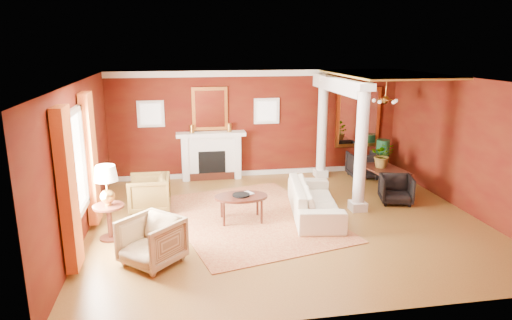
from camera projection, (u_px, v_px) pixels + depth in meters
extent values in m
plane|color=brown|center=(286.00, 220.00, 9.57)|extent=(8.00, 8.00, 0.00)
cube|color=#541D0B|center=(257.00, 124.00, 12.55)|extent=(8.00, 0.04, 2.90)
cube|color=#541D0B|center=(352.00, 216.00, 5.87)|extent=(8.00, 0.04, 2.90)
cube|color=#541D0B|center=(80.00, 162.00, 8.55)|extent=(0.04, 7.00, 2.90)
cube|color=#541D0B|center=(467.00, 146.00, 9.87)|extent=(0.04, 7.00, 2.90)
cube|color=white|center=(289.00, 80.00, 8.84)|extent=(8.00, 7.00, 0.04)
cube|color=white|center=(211.00, 157.00, 12.38)|extent=(1.60, 0.34, 1.20)
cube|color=black|center=(212.00, 164.00, 12.25)|extent=(0.72, 0.03, 0.70)
cube|color=black|center=(212.00, 176.00, 12.34)|extent=(1.20, 0.05, 0.20)
cube|color=white|center=(211.00, 134.00, 12.18)|extent=(1.85, 0.42, 0.10)
cube|color=white|center=(185.00, 158.00, 12.24)|extent=(0.16, 0.40, 1.20)
cube|color=white|center=(237.00, 156.00, 12.47)|extent=(0.16, 0.40, 1.20)
cube|color=gold|center=(210.00, 109.00, 12.18)|extent=(0.95, 0.06, 1.15)
cube|color=white|center=(210.00, 109.00, 12.15)|extent=(0.78, 0.02, 0.98)
cube|color=white|center=(151.00, 114.00, 11.96)|extent=(0.70, 0.06, 0.70)
cube|color=white|center=(151.00, 114.00, 11.93)|extent=(0.54, 0.02, 0.54)
cube|color=white|center=(267.00, 111.00, 12.47)|extent=(0.70, 0.06, 0.70)
cube|color=white|center=(267.00, 111.00, 12.44)|extent=(0.54, 0.02, 0.54)
cube|color=white|center=(73.00, 164.00, 7.95)|extent=(0.03, 1.30, 1.70)
cube|color=white|center=(66.00, 176.00, 7.29)|extent=(0.08, 0.10, 1.90)
cube|color=white|center=(83.00, 155.00, 8.62)|extent=(0.08, 0.10, 1.90)
cube|color=#C05C20|center=(68.00, 190.00, 7.05)|extent=(0.18, 0.55, 2.60)
cube|color=#C05C20|center=(91.00, 159.00, 8.96)|extent=(0.18, 0.55, 2.60)
cube|color=white|center=(358.00, 206.00, 10.11)|extent=(0.34, 0.34, 0.20)
cylinder|color=white|center=(361.00, 147.00, 9.77)|extent=(0.26, 0.26, 2.50)
cube|color=white|center=(365.00, 87.00, 9.46)|extent=(0.36, 0.36, 0.16)
cube|color=white|center=(321.00, 173.00, 12.69)|extent=(0.34, 0.34, 0.20)
cylinder|color=white|center=(322.00, 125.00, 12.35)|extent=(0.26, 0.26, 2.50)
cube|color=white|center=(324.00, 78.00, 12.03)|extent=(0.36, 0.36, 0.16)
cube|color=white|center=(338.00, 85.00, 11.01)|extent=(0.30, 3.20, 0.32)
cube|color=gold|center=(386.00, 74.00, 10.99)|extent=(2.30, 3.40, 0.04)
cube|color=gold|center=(358.00, 117.00, 12.96)|extent=(1.30, 0.06, 1.70)
cube|color=white|center=(358.00, 118.00, 12.93)|extent=(1.10, 0.02, 1.50)
cylinder|color=#B9883A|center=(386.00, 86.00, 11.12)|extent=(0.02, 0.02, 0.65)
sphere|color=#B9883A|center=(385.00, 100.00, 11.20)|extent=(0.20, 0.20, 0.20)
sphere|color=silver|center=(396.00, 101.00, 11.26)|extent=(0.09, 0.09, 0.09)
sphere|color=silver|center=(384.00, 100.00, 11.48)|extent=(0.09, 0.09, 0.09)
sphere|color=silver|center=(374.00, 100.00, 11.33)|extent=(0.09, 0.09, 0.09)
sphere|color=silver|center=(380.00, 102.00, 11.02)|extent=(0.09, 0.09, 0.09)
sphere|color=silver|center=(394.00, 102.00, 10.97)|extent=(0.09, 0.09, 0.09)
cube|color=white|center=(258.00, 73.00, 12.17)|extent=(8.00, 0.08, 0.16)
cube|color=white|center=(258.00, 173.00, 12.85)|extent=(8.00, 0.08, 0.12)
cube|color=maroon|center=(251.00, 217.00, 9.69)|extent=(3.93, 4.68, 0.02)
imported|color=beige|center=(315.00, 195.00, 9.73)|extent=(1.05, 2.46, 0.93)
imported|color=black|center=(149.00, 192.00, 9.99)|extent=(0.82, 0.88, 0.89)
imported|color=tan|center=(151.00, 239.00, 7.58)|extent=(1.18, 1.18, 0.89)
cylinder|color=black|center=(241.00, 197.00, 9.39)|extent=(1.10, 1.10, 0.05)
cylinder|color=black|center=(224.00, 215.00, 9.16)|extent=(0.05, 0.05, 0.50)
cylinder|color=black|center=(262.00, 213.00, 9.29)|extent=(0.05, 0.05, 0.50)
cylinder|color=black|center=(222.00, 207.00, 9.63)|extent=(0.05, 0.05, 0.50)
cylinder|color=black|center=(257.00, 205.00, 9.75)|extent=(0.05, 0.05, 0.50)
imported|color=black|center=(244.00, 189.00, 9.44)|extent=(0.17, 0.09, 0.24)
cylinder|color=black|center=(111.00, 238.00, 8.66)|extent=(0.42, 0.42, 0.04)
cylinder|color=black|center=(110.00, 223.00, 8.58)|extent=(0.10, 0.10, 0.65)
cylinder|color=black|center=(108.00, 206.00, 8.50)|extent=(0.58, 0.58, 0.04)
sphere|color=#B9883A|center=(108.00, 197.00, 8.45)|extent=(0.27, 0.27, 0.27)
cylinder|color=#B9883A|center=(107.00, 187.00, 8.41)|extent=(0.03, 0.03, 0.29)
cone|color=silver|center=(106.00, 173.00, 8.34)|extent=(0.42, 0.42, 0.29)
imported|color=black|center=(383.00, 171.00, 11.70)|extent=(0.67, 1.51, 0.82)
imported|color=black|center=(396.00, 188.00, 10.51)|extent=(0.85, 0.82, 0.72)
imported|color=black|center=(363.00, 164.00, 12.52)|extent=(0.78, 0.74, 0.77)
sphere|color=#144021|center=(382.00, 167.00, 12.95)|extent=(0.41, 0.41, 0.41)
cylinder|color=#144021|center=(382.00, 157.00, 12.88)|extent=(0.37, 0.37, 0.98)
imported|color=#26591E|center=(383.00, 146.00, 11.54)|extent=(0.78, 0.81, 0.50)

